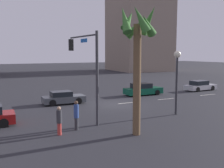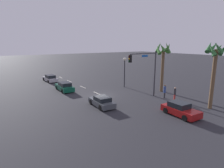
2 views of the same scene
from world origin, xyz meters
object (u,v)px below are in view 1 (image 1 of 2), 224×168
at_px(streetlamp, 177,69).
at_px(pedestrian_0, 76,114).
at_px(car_1, 200,86).
at_px(car_2, 63,98).
at_px(car_3, 143,90).
at_px(building_1, 139,14).
at_px(pedestrian_1, 59,120).
at_px(palm_tree_0, 138,42).
at_px(traffic_signal, 87,61).

relative_size(streetlamp, pedestrian_0, 2.69).
xyz_separation_m(car_1, car_2, (19.23, 0.66, -0.03)).
xyz_separation_m(car_3, building_1, (-24.75, -38.95, 15.59)).
distance_m(pedestrian_1, building_1, 64.42).
bearing_deg(pedestrian_0, streetlamp, -177.46).
distance_m(streetlamp, palm_tree_0, 6.81).
xyz_separation_m(traffic_signal, pedestrian_0, (1.61, 2.04, -3.37)).
bearing_deg(car_2, streetlamp, 127.88).
distance_m(palm_tree_0, building_1, 62.72).
distance_m(car_2, palm_tree_0, 12.89).
bearing_deg(pedestrian_0, palm_tree_0, 138.29).
bearing_deg(car_3, car_1, 177.96).
relative_size(car_3, pedestrian_0, 2.41).
distance_m(car_2, traffic_signal, 8.07).
distance_m(streetlamp, building_1, 57.59).
relative_size(car_1, streetlamp, 0.90).
bearing_deg(pedestrian_0, pedestrian_1, 22.64).
xyz_separation_m(car_3, pedestrian_0, (12.09, 10.13, 0.39)).
relative_size(palm_tree_0, building_1, 0.24).
bearing_deg(traffic_signal, building_1, -126.83).
relative_size(car_1, pedestrian_1, 2.63).
bearing_deg(car_1, car_2, 1.96).
bearing_deg(car_2, car_3, -174.48).
relative_size(traffic_signal, building_1, 0.20).
distance_m(car_3, streetlamp, 10.74).
relative_size(pedestrian_0, pedestrian_1, 1.09).
relative_size(traffic_signal, streetlamp, 1.25).
bearing_deg(car_1, traffic_signal, 21.65).
height_order(pedestrian_0, pedestrian_1, pedestrian_0).
bearing_deg(pedestrian_1, traffic_signal, -138.34).
xyz_separation_m(car_2, pedestrian_1, (3.22, 9.69, 0.35)).
relative_size(car_3, palm_tree_0, 0.59).
xyz_separation_m(streetlamp, pedestrian_1, (10.04, 0.93, -2.77)).
relative_size(car_2, pedestrian_1, 2.36).
xyz_separation_m(car_1, building_1, (-15.67, -39.27, 15.63)).
distance_m(streetlamp, pedestrian_0, 9.15).
bearing_deg(car_1, pedestrian_0, 24.86).
distance_m(traffic_signal, palm_tree_0, 5.05).
bearing_deg(traffic_signal, streetlamp, 166.95).
bearing_deg(car_2, pedestrian_0, 78.11).
distance_m(car_2, pedestrian_1, 10.22).
height_order(car_3, traffic_signal, traffic_signal).
xyz_separation_m(car_3, traffic_signal, (10.48, 8.09, 3.75)).
xyz_separation_m(palm_tree_0, building_1, (-33.86, -51.72, 10.57)).
height_order(pedestrian_0, palm_tree_0, palm_tree_0).
bearing_deg(streetlamp, car_3, -108.97).
distance_m(car_1, car_2, 19.25).
distance_m(car_3, traffic_signal, 13.76).
distance_m(car_1, streetlamp, 15.89).
xyz_separation_m(traffic_signal, palm_tree_0, (-1.37, 4.69, 1.27)).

